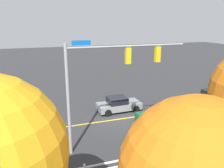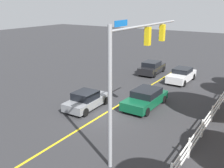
# 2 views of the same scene
# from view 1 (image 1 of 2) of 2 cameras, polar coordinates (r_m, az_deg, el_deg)

# --- Properties ---
(ground_plane) EXTENTS (120.00, 120.00, 0.00)m
(ground_plane) POSITION_cam_1_polar(r_m,az_deg,el_deg) (19.72, 2.68, -8.74)
(ground_plane) COLOR #2D2D30
(lane_center_stripe) EXTENTS (28.00, 0.16, 0.01)m
(lane_center_stripe) POSITION_cam_1_polar(r_m,az_deg,el_deg) (21.40, 12.77, -7.10)
(lane_center_stripe) COLOR gold
(lane_center_stripe) RESTS_ON ground_plane
(signal_assembly) EXTENTS (7.83, 0.38, 7.06)m
(signal_assembly) POSITION_cam_1_polar(r_m,az_deg,el_deg) (13.83, -1.47, 2.54)
(signal_assembly) COLOR gray
(signal_assembly) RESTS_ON ground_plane
(car_0) EXTENTS (4.06, 1.93, 1.38)m
(car_0) POSITION_cam_1_polar(r_m,az_deg,el_deg) (21.07, 1.65, -5.18)
(car_0) COLOR slate
(car_0) RESTS_ON ground_plane
(car_1) EXTENTS (4.30, 2.07, 1.45)m
(car_1) POSITION_cam_1_polar(r_m,az_deg,el_deg) (27.52, 25.91, -1.66)
(car_1) COLOR black
(car_1) RESTS_ON ground_plane
(car_3) EXTENTS (4.52, 2.12, 1.38)m
(car_3) POSITION_cam_1_polar(r_m,az_deg,el_deg) (19.18, 13.30, -7.67)
(car_3) COLOR #0C4C2D
(car_3) RESTS_ON ground_plane
(white_rail_fence) EXTENTS (26.10, 0.10, 1.15)m
(white_rail_fence) POSITION_cam_1_polar(r_m,az_deg,el_deg) (15.67, 23.22, -14.43)
(white_rail_fence) COLOR white
(white_rail_fence) RESTS_ON ground_plane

